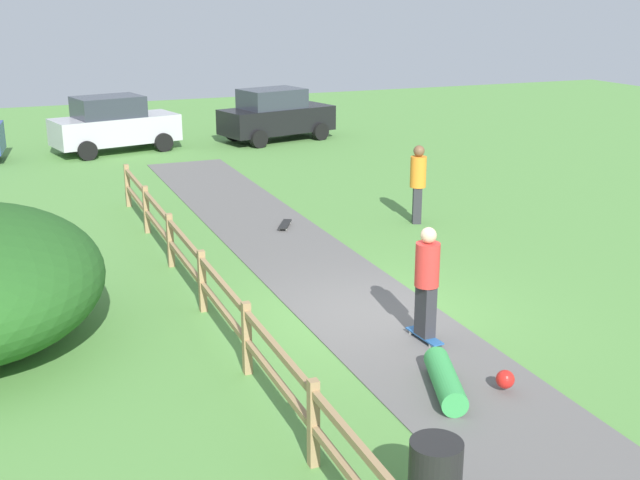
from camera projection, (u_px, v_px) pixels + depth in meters
name	position (u px, v px, depth m)	size (l,w,h in m)	color
ground_plane	(371.00, 316.00, 13.74)	(60.00, 60.00, 0.00)	#568E42
asphalt_path	(371.00, 315.00, 13.74)	(2.40, 28.00, 0.02)	#605E5B
wooden_fence	(222.00, 300.00, 12.61)	(0.12, 18.12, 1.10)	#997A51
skater_riding	(427.00, 278.00, 12.42)	(0.41, 0.81, 1.86)	#265999
skater_fallen	(450.00, 380.00, 11.02)	(1.32, 1.46, 0.36)	green
skateboard_loose	(285.00, 224.00, 18.84)	(0.57, 0.79, 0.08)	black
bystander_orange	(418.00, 180.00, 18.99)	(0.50, 0.50, 1.87)	#2D2D33
parked_car_silver	(114.00, 124.00, 27.60)	(4.47, 2.68, 1.92)	#B7B7BC
parked_car_black	(276.00, 115.00, 29.72)	(4.48, 2.74, 1.92)	black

